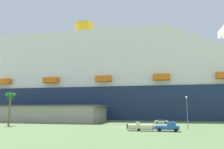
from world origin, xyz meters
TOP-DOWN VIEW (x-y plane):
  - ground_plane at (0.00, 30.00)m, footprint 600.00×600.00m
  - cruise_ship at (-6.10, 54.99)m, footprint 241.07×40.63m
  - terminal_building at (-41.13, 21.33)m, footprint 59.51×21.55m
  - pickup_truck at (13.06, -8.28)m, footprint 5.64×2.38m
  - small_boat_on_trailer at (7.02, -8.41)m, footprint 8.33×2.13m
  - palm_tree at (-37.87, -0.53)m, footprint 3.54×3.54m
  - street_lamp at (18.41, -1.46)m, footprint 0.56×0.56m
  - parked_car_white_van at (11.42, 20.59)m, footprint 4.91×2.55m

SIDE VIEW (x-z plane):
  - ground_plane at x=0.00m, z-range 0.00..0.00m
  - parked_car_white_van at x=11.42m, z-range 0.04..1.62m
  - small_boat_on_trailer at x=7.02m, z-range -0.11..2.04m
  - pickup_truck at x=13.06m, z-range -0.06..2.14m
  - terminal_building at x=-41.13m, z-range 0.02..6.92m
  - street_lamp at x=18.41m, z-range 1.26..10.06m
  - palm_tree at x=-37.87m, z-range 3.19..14.07m
  - cruise_ship at x=-6.10m, z-range -13.79..51.94m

